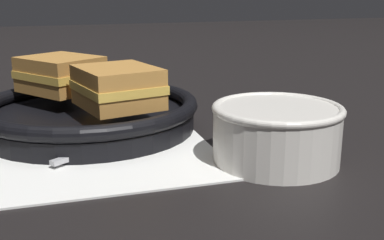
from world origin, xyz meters
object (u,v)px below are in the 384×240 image
sandwich_near_left (118,87)px  skillet (89,114)px  spoon (124,140)px  sandwich_near_right (61,74)px  soup_bowl (277,130)px

sandwich_near_left → skillet: bearing=116.2°
spoon → sandwich_near_right: sandwich_near_right is taller
spoon → sandwich_near_left: (-0.00, 0.02, 0.06)m
spoon → skillet: skillet is taller
soup_bowl → skillet: 0.25m
spoon → sandwich_near_right: (-0.06, 0.13, 0.06)m
skillet → sandwich_near_right: sandwich_near_right is taller
skillet → sandwich_near_right: 0.08m
soup_bowl → spoon: soup_bowl is taller
soup_bowl → sandwich_near_left: 0.19m
spoon → sandwich_near_right: size_ratio=1.00×
skillet → sandwich_near_left: (0.03, -0.06, 0.04)m
skillet → sandwich_near_left: size_ratio=2.43×
soup_bowl → sandwich_near_left: sandwich_near_left is taller
sandwich_near_left → sandwich_near_right: (-0.05, 0.11, 0.00)m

